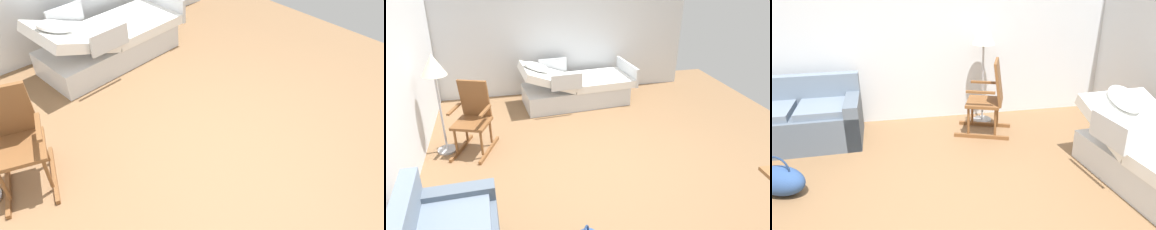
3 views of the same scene
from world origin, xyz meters
TOP-DOWN VIEW (x-y plane):
  - ground_plane at (0.00, 0.00)m, footprint 7.09×7.09m
  - back_wall at (0.00, 2.49)m, footprint 5.88×0.10m
  - couch at (-1.74, 1.88)m, footprint 1.62×0.90m
  - rocking_chair at (0.81, 1.71)m, footprint 0.88×0.71m
  - floor_lamp at (0.82, 2.14)m, footprint 0.34×0.34m
  - duffel_bag at (-1.68, 0.66)m, footprint 0.64×0.54m

SIDE VIEW (x-z plane):
  - ground_plane at x=0.00m, z-range 0.00..0.00m
  - duffel_bag at x=-1.68m, z-range -0.06..0.37m
  - couch at x=-1.74m, z-range -0.12..0.73m
  - rocking_chair at x=0.81m, z-range -0.02..1.03m
  - floor_lamp at x=0.82m, z-range 0.49..1.97m
  - back_wall at x=0.00m, z-range 0.00..2.70m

